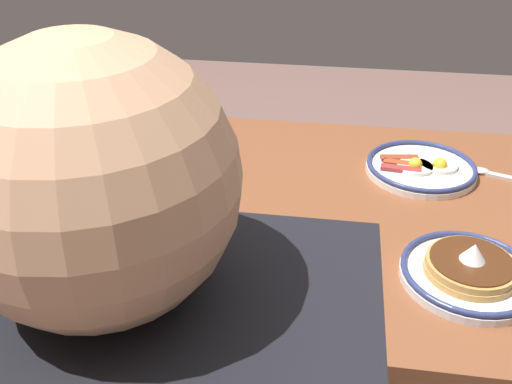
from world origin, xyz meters
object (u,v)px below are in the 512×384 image
(plate_near_main, at_px, (421,167))
(coffee_mug, at_px, (99,128))
(tea_spoon, at_px, (501,176))
(cell_phone, at_px, (279,248))
(plate_far_companion, at_px, (114,212))
(plate_center_pancakes, at_px, (469,271))

(plate_near_main, relative_size, coffee_mug, 2.23)
(coffee_mug, height_order, tea_spoon, coffee_mug)
(cell_phone, relative_size, tea_spoon, 0.82)
(plate_far_companion, xyz_separation_m, tea_spoon, (-0.75, -0.27, -0.01))
(tea_spoon, bearing_deg, plate_near_main, 1.30)
(plate_far_companion, distance_m, tea_spoon, 0.80)
(tea_spoon, bearing_deg, plate_center_pancakes, 70.86)
(plate_center_pancakes, height_order, coffee_mug, coffee_mug)
(plate_center_pancakes, height_order, cell_phone, plate_center_pancakes)
(plate_near_main, distance_m, cell_phone, 0.42)
(plate_center_pancakes, relative_size, tea_spoon, 1.24)
(plate_center_pancakes, distance_m, cell_phone, 0.31)
(cell_phone, bearing_deg, plate_far_companion, -25.35)
(plate_near_main, relative_size, plate_far_companion, 0.86)
(plate_far_companion, bearing_deg, plate_center_pancakes, 172.12)
(tea_spoon, bearing_deg, coffee_mug, -1.37)
(coffee_mug, distance_m, tea_spoon, 0.90)
(plate_near_main, relative_size, plate_center_pancakes, 1.06)
(cell_phone, height_order, tea_spoon, tea_spoon)
(plate_near_main, distance_m, tea_spoon, 0.17)
(cell_phone, distance_m, tea_spoon, 0.54)
(coffee_mug, distance_m, cell_phone, 0.58)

